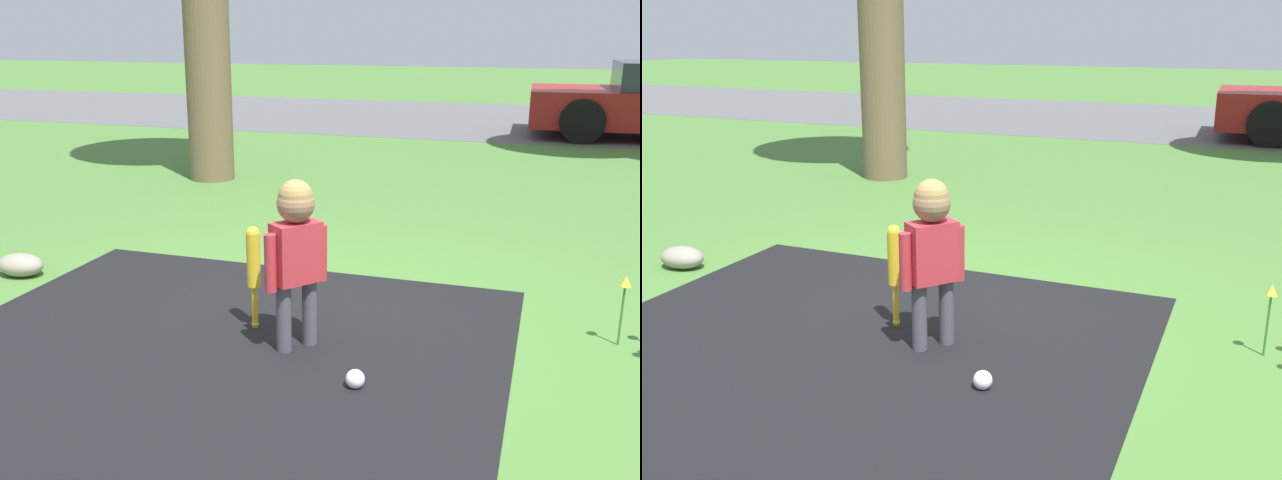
% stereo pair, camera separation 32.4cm
% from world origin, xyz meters
% --- Properties ---
extents(ground_plane, '(60.00, 60.00, 0.00)m').
position_xyz_m(ground_plane, '(0.00, 0.00, 0.00)').
color(ground_plane, '#477533').
extents(street_strip, '(40.00, 6.00, 0.01)m').
position_xyz_m(street_strip, '(0.00, 10.50, 0.00)').
color(street_strip, '#59595B').
rests_on(street_strip, ground).
extents(child, '(0.27, 0.31, 0.93)m').
position_xyz_m(child, '(0.10, -0.24, 0.60)').
color(child, '#4C4751').
rests_on(child, ground).
extents(baseball_bat, '(0.08, 0.08, 0.61)m').
position_xyz_m(baseball_bat, '(-0.23, -0.07, 0.39)').
color(baseball_bat, yellow).
rests_on(baseball_bat, ground).
extents(sports_ball, '(0.09, 0.09, 0.09)m').
position_xyz_m(sports_ball, '(0.51, -0.58, 0.05)').
color(sports_ball, white).
rests_on(sports_ball, ground).
extents(edging_rock, '(0.34, 0.23, 0.16)m').
position_xyz_m(edging_rock, '(-2.14, 0.26, 0.08)').
color(edging_rock, gray).
rests_on(edging_rock, ground).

